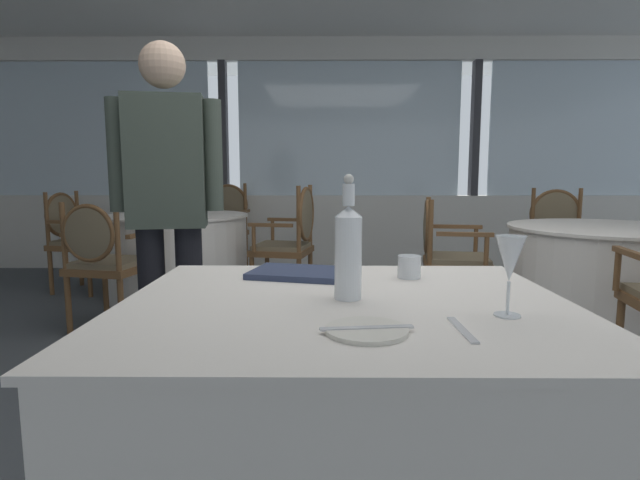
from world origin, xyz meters
TOP-DOWN VIEW (x-y plane):
  - ground_plane at (0.00, 0.00)m, footprint 12.19×12.19m
  - window_wall_far at (0.00, 3.52)m, footprint 9.20×0.14m
  - foreground_table at (-0.23, -0.90)m, footprint 1.23×1.05m
  - side_plate at (-0.19, -1.18)m, footprint 0.18×0.18m
  - butter_knife at (-0.19, -1.18)m, footprint 0.21×0.04m
  - dinner_fork at (0.02, -1.16)m, footprint 0.02×0.18m
  - water_bottle at (-0.22, -0.88)m, footprint 0.08×0.08m
  - wine_glass at (0.16, -1.05)m, footprint 0.07×0.07m
  - water_tumbler at (0.00, -0.59)m, footprint 0.08×0.08m
  - menu_book at (-0.37, -0.56)m, footprint 0.36×0.29m
  - background_table_0 at (-1.59, 2.12)m, footprint 1.25×1.25m
  - dining_chair_0_0 at (-2.61, 2.33)m, footprint 0.55×0.60m
  - dining_chair_0_1 at (-1.80, 1.09)m, footprint 0.60×0.55m
  - dining_chair_0_2 at (-0.55, 1.90)m, footprint 0.55×0.60m
  - dining_chair_0_3 at (-1.37, 3.15)m, footprint 0.60×0.55m
  - background_table_1 at (1.63, 1.11)m, footprint 1.28×1.28m
  - dining_chair_1_0 at (0.58, 1.28)m, footprint 0.53×0.59m
  - dining_chair_1_3 at (1.81, 2.17)m, footprint 0.59×0.53m
  - diner_person_0 at (-1.04, 0.15)m, footprint 0.52×0.26m

SIDE VIEW (x-z plane):
  - ground_plane at x=0.00m, z-range 0.00..0.00m
  - background_table_0 at x=-1.59m, z-range 0.00..0.74m
  - foreground_table at x=-0.23m, z-range 0.00..0.74m
  - background_table_1 at x=1.63m, z-range 0.00..0.74m
  - dining_chair_0_1 at x=-1.80m, z-range 0.08..0.99m
  - dining_chair_0_0 at x=-2.61m, z-range 0.08..1.01m
  - dining_chair_1_0 at x=0.58m, z-range 0.09..1.01m
  - dining_chair_1_3 at x=1.81m, z-range 0.07..1.04m
  - dining_chair_0_2 at x=-0.55m, z-range 0.08..1.08m
  - dining_chair_0_3 at x=-1.37m, z-range 0.09..1.08m
  - dinner_fork at x=0.02m, z-range 0.74..0.74m
  - side_plate at x=-0.19m, z-range 0.74..0.75m
  - menu_book at x=-0.37m, z-range 0.74..0.76m
  - butter_knife at x=-0.19m, z-range 0.74..0.75m
  - water_tumbler at x=0.00m, z-range 0.74..0.81m
  - wine_glass at x=0.16m, z-range 0.77..0.97m
  - water_bottle at x=-0.22m, z-range 0.70..1.05m
  - diner_person_0 at x=-1.04m, z-range 0.12..1.82m
  - window_wall_far at x=0.00m, z-range -0.25..2.35m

